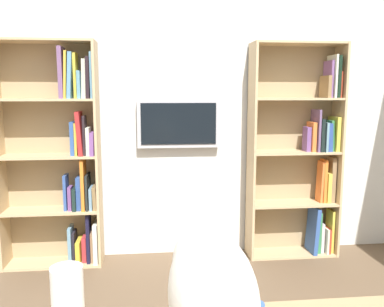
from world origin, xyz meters
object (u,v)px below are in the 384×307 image
at_px(bookshelf_left, 304,155).
at_px(wall_mounted_tv, 178,123).
at_px(paper_towel_roll, 68,299).
at_px(bookshelf_right, 63,158).
at_px(cat, 210,284).

height_order(bookshelf_left, wall_mounted_tv, bookshelf_left).
distance_m(bookshelf_left, paper_towel_roll, 2.88).
bearing_deg(bookshelf_right, cat, 111.52).
height_order(bookshelf_right, cat, bookshelf_right).
bearing_deg(bookshelf_right, bookshelf_left, -179.95).
xyz_separation_m(cat, paper_towel_roll, (0.47, -0.12, -0.09)).
distance_m(wall_mounted_tv, paper_towel_roll, 2.48).
bearing_deg(bookshelf_left, wall_mounted_tv, -4.00).
height_order(wall_mounted_tv, paper_towel_roll, wall_mounted_tv).
relative_size(bookshelf_left, wall_mounted_tv, 2.62).
xyz_separation_m(bookshelf_right, paper_towel_roll, (-0.48, 2.30, -0.13)).
height_order(cat, paper_towel_roll, cat).
xyz_separation_m(bookshelf_left, wall_mounted_tv, (1.18, -0.08, 0.30)).
relative_size(wall_mounted_tv, cat, 1.09).
distance_m(cat, paper_towel_roll, 0.50).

